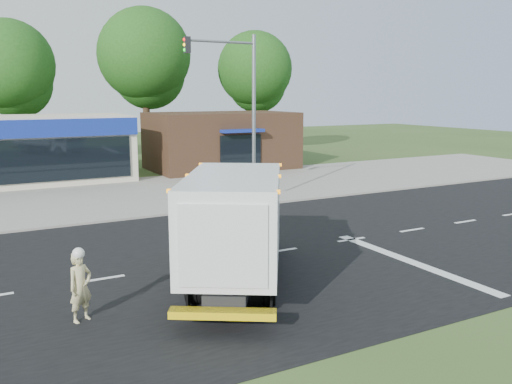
# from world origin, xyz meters

# --- Properties ---
(ground) EXTENTS (120.00, 120.00, 0.00)m
(ground) POSITION_xyz_m (0.00, 0.00, 0.00)
(ground) COLOR #385123
(ground) RESTS_ON ground
(road_asphalt) EXTENTS (60.00, 14.00, 0.02)m
(road_asphalt) POSITION_xyz_m (0.00, 0.00, 0.00)
(road_asphalt) COLOR black
(road_asphalt) RESTS_ON ground
(sidewalk) EXTENTS (60.00, 2.40, 0.12)m
(sidewalk) POSITION_xyz_m (0.00, 8.20, 0.06)
(sidewalk) COLOR gray
(sidewalk) RESTS_ON ground
(parking_apron) EXTENTS (60.00, 9.00, 0.02)m
(parking_apron) POSITION_xyz_m (0.00, 14.00, 0.01)
(parking_apron) COLOR gray
(parking_apron) RESTS_ON ground
(lane_markings) EXTENTS (55.20, 7.00, 0.01)m
(lane_markings) POSITION_xyz_m (1.35, -1.35, 0.02)
(lane_markings) COLOR silver
(lane_markings) RESTS_ON road_asphalt
(ems_box_truck) EXTENTS (5.72, 7.41, 3.24)m
(ems_box_truck) POSITION_xyz_m (-2.76, -2.13, 1.87)
(ems_box_truck) COLOR black
(ems_box_truck) RESTS_ON ground
(emergency_worker) EXTENTS (0.73, 0.64, 1.79)m
(emergency_worker) POSITION_xyz_m (-7.12, -2.73, 0.88)
(emergency_worker) COLOR #CCBE88
(emergency_worker) RESTS_ON ground
(brown_storefront) EXTENTS (10.00, 6.70, 4.00)m
(brown_storefront) POSITION_xyz_m (7.00, 19.98, 2.00)
(brown_storefront) COLOR #382316
(brown_storefront) RESTS_ON ground
(traffic_signal_pole) EXTENTS (3.51, 0.25, 8.00)m
(traffic_signal_pole) POSITION_xyz_m (2.35, 7.60, 4.92)
(traffic_signal_pole) COLOR gray
(traffic_signal_pole) RESTS_ON ground
(background_trees) EXTENTS (36.77, 7.39, 12.10)m
(background_trees) POSITION_xyz_m (-0.85, 28.16, 7.38)
(background_trees) COLOR #332114
(background_trees) RESTS_ON ground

